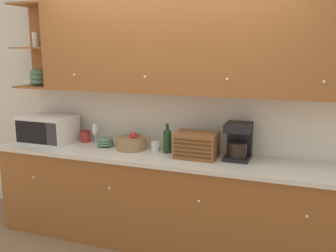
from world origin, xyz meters
name	(u,v)px	position (x,y,z in m)	size (l,w,h in m)	color
ground_plane	(175,229)	(0.00, 0.00, 0.00)	(24.00, 24.00, 0.00)	#896647
wall_back	(176,111)	(0.00, 0.03, 1.30)	(5.90, 0.06, 2.60)	beige
counter_unit	(165,199)	(0.00, -0.31, 0.46)	(3.52, 0.65, 0.93)	#935628
backsplash_panel	(175,119)	(0.00, -0.01, 1.22)	(3.50, 0.01, 0.58)	silver
upper_cabinets	(187,46)	(0.17, -0.18, 1.95)	(3.50, 0.38, 0.89)	#935628
microwave	(48,129)	(-1.36, -0.29, 1.07)	(0.55, 0.41, 0.29)	silver
storage_canister	(86,136)	(-0.99, -0.14, 0.99)	(0.11, 0.11, 0.13)	#B22D28
wine_glass	(95,130)	(-0.85, -0.17, 1.07)	(0.07, 0.07, 0.22)	silver
bowl_stack_on_counter	(105,142)	(-0.69, -0.23, 0.97)	(0.18, 0.18, 0.09)	slate
fruit_basket	(131,143)	(-0.39, -0.25, 0.99)	(0.30, 0.30, 0.19)	#937047
mug	(155,146)	(-0.14, -0.21, 0.97)	(0.10, 0.09, 0.09)	silver
wine_bottle	(168,140)	(0.00, -0.24, 1.06)	(0.08, 0.08, 0.29)	#19381E
bread_box	(197,145)	(0.32, -0.31, 1.04)	(0.38, 0.27, 0.24)	brown
coffee_maker	(238,141)	(0.68, -0.20, 1.10)	(0.23, 0.27, 0.34)	black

